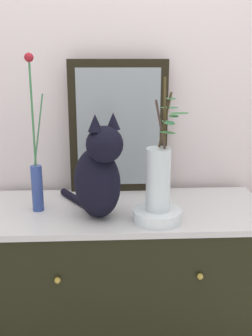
{
  "coord_description": "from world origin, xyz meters",
  "views": [
    {
      "loc": [
        -0.08,
        -1.58,
        1.45
      ],
      "look_at": [
        0.0,
        0.0,
        1.01
      ],
      "focal_mm": 41.75,
      "sensor_mm": 36.0,
      "label": 1
    }
  ],
  "objects_px": {
    "vase_glass_clear": "(159,176)",
    "cat_sitting": "(98,174)",
    "sideboard": "(126,292)",
    "bowl_porcelain": "(157,215)",
    "mirror_leaning": "(118,128)",
    "vase_slim_green": "(36,173)"
  },
  "relations": [
    {
      "from": "mirror_leaning",
      "to": "cat_sitting",
      "type": "height_order",
      "value": "mirror_leaning"
    },
    {
      "from": "vase_slim_green",
      "to": "bowl_porcelain",
      "type": "height_order",
      "value": "vase_slim_green"
    },
    {
      "from": "cat_sitting",
      "to": "mirror_leaning",
      "type": "bearing_deg",
      "value": 74.78
    },
    {
      "from": "sideboard",
      "to": "mirror_leaning",
      "type": "distance_m",
      "value": 0.77
    },
    {
      "from": "bowl_porcelain",
      "to": "vase_glass_clear",
      "type": "xyz_separation_m",
      "value": [
        0.0,
        -0.0,
        0.16
      ]
    },
    {
      "from": "vase_glass_clear",
      "to": "vase_slim_green",
      "type": "bearing_deg",
      "value": 164.44
    },
    {
      "from": "vase_slim_green",
      "to": "bowl_porcelain",
      "type": "xyz_separation_m",
      "value": [
        0.49,
        -0.14,
        -0.14
      ]
    },
    {
      "from": "vase_slim_green",
      "to": "vase_glass_clear",
      "type": "distance_m",
      "value": 0.51
    },
    {
      "from": "sideboard",
      "to": "bowl_porcelain",
      "type": "height_order",
      "value": "bowl_porcelain"
    },
    {
      "from": "sideboard",
      "to": "vase_glass_clear",
      "type": "bearing_deg",
      "value": -50.38
    },
    {
      "from": "vase_glass_clear",
      "to": "cat_sitting",
      "type": "bearing_deg",
      "value": 168.17
    },
    {
      "from": "sideboard",
      "to": "mirror_leaning",
      "type": "height_order",
      "value": "mirror_leaning"
    },
    {
      "from": "sideboard",
      "to": "bowl_porcelain",
      "type": "bearing_deg",
      "value": -50.83
    },
    {
      "from": "mirror_leaning",
      "to": "vase_slim_green",
      "type": "relative_size",
      "value": 0.96
    },
    {
      "from": "cat_sitting",
      "to": "vase_glass_clear",
      "type": "relative_size",
      "value": 0.84
    },
    {
      "from": "bowl_porcelain",
      "to": "vase_glass_clear",
      "type": "distance_m",
      "value": 0.16
    },
    {
      "from": "bowl_porcelain",
      "to": "vase_glass_clear",
      "type": "relative_size",
      "value": 0.38
    },
    {
      "from": "vase_slim_green",
      "to": "vase_glass_clear",
      "type": "xyz_separation_m",
      "value": [
        0.49,
        -0.14,
        0.02
      ]
    },
    {
      "from": "sideboard",
      "to": "vase_slim_green",
      "type": "bearing_deg",
      "value": -178.85
    },
    {
      "from": "sideboard",
      "to": "mirror_leaning",
      "type": "relative_size",
      "value": 1.98
    },
    {
      "from": "sideboard",
      "to": "cat_sitting",
      "type": "height_order",
      "value": "cat_sitting"
    },
    {
      "from": "sideboard",
      "to": "cat_sitting",
      "type": "bearing_deg",
      "value": -140.12
    }
  ]
}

